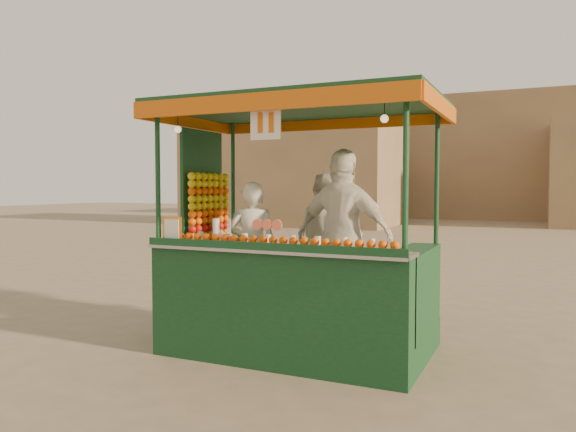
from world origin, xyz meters
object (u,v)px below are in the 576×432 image
at_px(juice_cart, 290,272).
at_px(vendor_left, 253,249).
at_px(vendor_middle, 328,242).
at_px(vendor_right, 344,237).

xyz_separation_m(juice_cart, vendor_left, (-0.55, 0.16, 0.21)).
xyz_separation_m(vendor_left, vendor_middle, (0.70, 0.62, 0.05)).
bearing_deg(vendor_left, vendor_middle, -156.04).
xyz_separation_m(vendor_middle, vendor_right, (0.40, -0.58, 0.12)).
relative_size(vendor_middle, vendor_right, 0.87).
relative_size(vendor_left, vendor_right, 0.82).
bearing_deg(juice_cart, vendor_right, 19.51).
height_order(vendor_left, vendor_middle, vendor_middle).
xyz_separation_m(juice_cart, vendor_middle, (0.15, 0.78, 0.27)).
distance_m(vendor_middle, vendor_right, 0.72).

